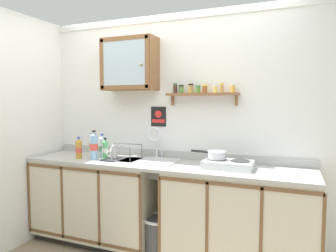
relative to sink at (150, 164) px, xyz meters
name	(u,v)px	position (x,y,z in m)	size (l,w,h in m)	color
back_wall	(172,129)	(0.13, 0.28, 0.33)	(3.48, 0.07, 2.42)	white
lower_cabinet_run	(97,200)	(-0.61, -0.04, -0.44)	(1.37, 0.59, 0.88)	black
lower_cabinet_run_right	(239,220)	(0.90, -0.04, -0.44)	(1.33, 0.59, 0.88)	black
countertop	(160,164)	(0.13, -0.04, 0.01)	(2.84, 0.61, 0.03)	#B2B2AD
backsplash	(171,154)	(0.13, 0.24, 0.07)	(2.84, 0.02, 0.08)	#B2B2AD
sink	(150,164)	(0.00, 0.00, 0.00)	(0.56, 0.45, 0.47)	silver
hot_plate_stove	(228,165)	(0.80, -0.05, 0.06)	(0.44, 0.26, 0.08)	silver
saucepan	(216,155)	(0.68, -0.03, 0.14)	(0.34, 0.17, 0.07)	silver
bottle_water_blue_0	(94,146)	(-0.57, -0.14, 0.17)	(0.08, 0.08, 0.31)	#8CB7E0
bottle_water_clear_1	(102,147)	(-0.59, 0.03, 0.14)	(0.07, 0.07, 0.25)	silver
bottle_juice_amber_2	(79,149)	(-0.77, -0.14, 0.13)	(0.07, 0.07, 0.23)	gold
bottle_opaque_white_3	(92,145)	(-0.72, 0.04, 0.14)	(0.06, 0.06, 0.25)	white
bottle_soda_green_4	(105,149)	(-0.50, -0.04, 0.12)	(0.07, 0.07, 0.22)	#4CB266
dish_rack	(121,158)	(-0.30, -0.05, 0.05)	(0.36, 0.28, 0.16)	#333338
mug	(113,154)	(-0.40, -0.04, 0.08)	(0.09, 0.11, 0.11)	white
wall_cabinet	(130,64)	(-0.29, 0.13, 1.02)	(0.59, 0.27, 0.55)	brown
spice_shelf	(201,92)	(0.48, 0.18, 0.72)	(0.72, 0.14, 0.23)	brown
warning_sign	(158,117)	(-0.01, 0.25, 0.46)	(0.17, 0.01, 0.21)	black
trash_bin	(159,236)	(0.15, -0.13, -0.68)	(0.32, 0.32, 0.40)	#4C4C51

